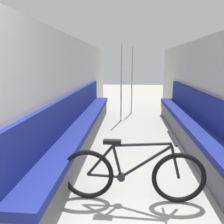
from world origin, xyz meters
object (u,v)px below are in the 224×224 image
object	(u,v)px
bicycle	(132,174)
grab_pole_far	(121,85)
bench_seat_row_left	(82,127)
bench_seat_row_right	(193,129)
grab_pole_near	(132,82)

from	to	relation	value
bicycle	grab_pole_far	xyz separation A→B (m)	(-0.26, 3.57, 0.67)
bicycle	bench_seat_row_left	bearing A→B (deg)	111.36
grab_pole_far	bench_seat_row_right	bearing A→B (deg)	-51.08
bench_seat_row_right	bicycle	xyz separation A→B (m)	(-1.18, -1.78, -0.01)
grab_pole_near	bicycle	bearing A→B (deg)	-90.48
bicycle	grab_pole_far	size ratio (longest dim) A/B	0.81
bicycle	grab_pole_near	size ratio (longest dim) A/B	0.81
bench_seat_row_right	grab_pole_near	world-z (taller)	grab_pole_near
bench_seat_row_left	grab_pole_near	world-z (taller)	grab_pole_near
bench_seat_row_left	grab_pole_far	world-z (taller)	grab_pole_far
bench_seat_row_right	grab_pole_near	bearing A→B (deg)	112.62
bench_seat_row_left	grab_pole_near	size ratio (longest dim) A/B	2.66
bench_seat_row_right	grab_pole_far	world-z (taller)	grab_pole_far
grab_pole_near	grab_pole_far	distance (m)	1.01
bench_seat_row_left	grab_pole_far	distance (m)	2.03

